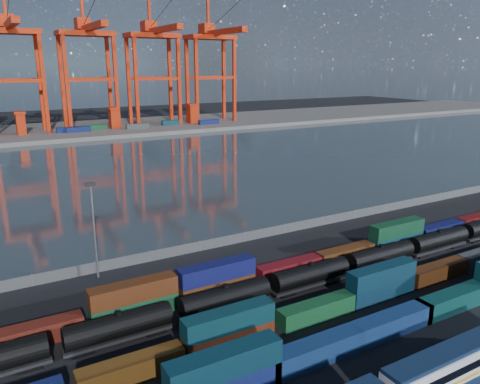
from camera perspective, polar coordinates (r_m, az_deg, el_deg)
ground at (r=75.18m, az=11.70°, el=-12.70°), size 700.00×700.00×0.00m
harbor_water at (r=164.21m, az=-13.10°, el=2.64°), size 700.00×700.00×0.00m
far_quay at (r=265.07m, az=-19.83°, el=7.07°), size 700.00×70.00×2.00m
container_row_south at (r=64.65m, az=15.23°, el=-15.55°), size 140.39×2.68×5.71m
container_row_mid at (r=72.00m, az=12.92°, el=-12.39°), size 141.85×2.50×5.32m
container_row_north at (r=81.90m, az=7.39°, el=-8.53°), size 141.98×2.54×5.41m
tanker_string at (r=72.89m, az=3.68°, el=-11.38°), size 122.81×3.07×4.40m
waterfront_fence at (r=95.45m, az=0.60°, el=-5.49°), size 160.12×0.12×2.20m
yard_light_mast at (r=80.67m, az=-17.40°, el=-3.93°), size 1.60×0.40×16.60m
gantry_cranes at (r=255.04m, az=-22.16°, el=16.31°), size 202.67×53.13×71.95m
quay_containers at (r=248.84m, az=-21.76°, el=6.94°), size 172.58×10.99×2.60m
straddle_carriers at (r=254.06m, az=-20.11°, el=8.27°), size 140.00×7.00×11.10m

